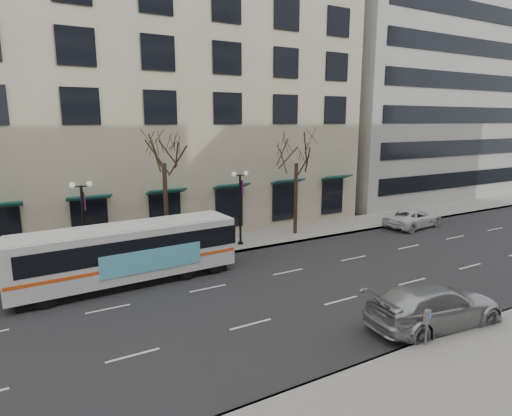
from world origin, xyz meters
TOP-DOWN VIEW (x-y plane):
  - ground at (0.00, 0.00)m, footprint 160.00×160.00m
  - sidewalk_far at (5.00, 9.00)m, footprint 80.00×4.00m
  - building_hotel at (-2.00, 21.00)m, footprint 40.00×20.00m
  - building_office at (32.00, 21.00)m, footprint 25.00×20.00m
  - tree_far_mid at (0.00, 8.80)m, footprint 3.60×3.60m
  - tree_far_right at (10.00, 8.80)m, footprint 3.60×3.60m
  - lamp_post_left at (-4.99, 8.20)m, footprint 1.22×0.45m
  - lamp_post_right at (5.01, 8.20)m, footprint 1.22×0.45m
  - city_bus at (-3.34, 5.07)m, footprint 11.81×3.05m
  - silver_car at (6.74, -6.20)m, footprint 6.49×3.22m
  - white_pickup at (19.81, 6.10)m, footprint 5.73×3.20m
  - pay_station at (4.87, -7.30)m, footprint 0.35×0.29m

SIDE VIEW (x-z plane):
  - ground at x=0.00m, z-range 0.00..0.00m
  - sidewalk_far at x=5.00m, z-range 0.00..0.15m
  - white_pickup at x=19.81m, z-range 0.00..1.51m
  - silver_car at x=6.74m, z-range 0.00..1.81m
  - pay_station at x=4.87m, z-range 0.46..1.86m
  - city_bus at x=-3.34m, z-range 0.15..3.32m
  - lamp_post_left at x=-4.99m, z-range 0.34..5.55m
  - lamp_post_right at x=5.01m, z-range 0.34..5.55m
  - tree_far_right at x=10.00m, z-range 2.39..10.45m
  - tree_far_mid at x=0.00m, z-range 2.63..11.18m
  - building_hotel at x=-2.00m, z-range 0.00..24.00m
  - building_office at x=32.00m, z-range 0.00..35.00m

